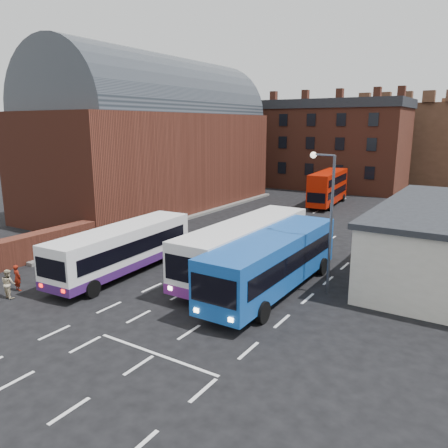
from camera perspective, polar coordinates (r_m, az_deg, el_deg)
The scene contains 12 objects.
ground at distance 23.49m, azimuth -13.35°, elevation -9.90°, with size 180.00×180.00×0.00m, color black.
railway_station at distance 47.64m, azimuth -8.89°, elevation 11.17°, with size 12.00×28.00×16.00m.
forecourt_wall at distance 32.03m, azimuth -23.78°, elevation -2.79°, with size 1.20×10.00×1.80m, color #602B1E.
brick_terrace at distance 64.79m, azimuth 12.80°, elevation 9.55°, with size 22.00×10.00×11.00m, color brown.
castle_keep at distance 81.57m, azimuth 25.78°, elevation 9.59°, with size 22.00×22.00×12.00m, color brown.
bus_white_outbound at distance 27.28m, azimuth -13.09°, elevation -2.85°, with size 3.15×10.76×2.90m.
bus_white_inbound at distance 26.22m, azimuth 2.83°, elevation -2.67°, with size 3.03×11.98×3.27m.
bus_blue at distance 23.72m, azimuth 6.46°, elevation -4.58°, with size 2.96×11.63×3.17m.
bus_red_double at distance 50.37m, azimuth 13.42°, elevation 4.65°, with size 3.05×9.67×3.81m.
street_lamp at distance 23.53m, azimuth 13.34°, elevation 1.75°, with size 1.50×0.56×7.55m.
pedestrian_red at distance 26.67m, azimuth -25.40°, elevation -6.36°, with size 0.54×0.35×1.47m, color maroon.
pedestrian_beige at distance 25.81m, azimuth -26.33°, elevation -6.99°, with size 0.75×0.59×1.55m, color #C3B28E.
Camera 1 is at (15.76, -14.93, 8.98)m, focal length 35.00 mm.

